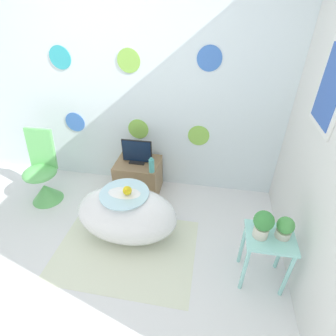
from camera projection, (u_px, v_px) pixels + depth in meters
The scene contains 13 objects.
ground_plane at pixel (85, 301), 2.13m from camera, with size 12.00×12.00×0.00m, color white.
wall_back_dotted at pixel (133, 80), 2.80m from camera, with size 4.32×0.05×2.60m.
wall_right at pixel (328, 126), 1.84m from camera, with size 0.06×2.70×2.60m.
rug at pixel (126, 249), 2.55m from camera, with size 1.33×0.97×0.01m.
bathtub at pixel (127, 215), 2.54m from camera, with size 0.98×0.55×0.58m.
rubber_duck at pixel (127, 190), 2.32m from camera, with size 0.08×0.09×0.10m.
chair at pixel (43, 181), 3.04m from camera, with size 0.37×0.38×0.86m.
tv_cabinet at pixel (139, 177), 3.19m from camera, with size 0.51×0.42×0.43m.
tv at pixel (137, 153), 3.00m from camera, with size 0.35×0.12×0.28m.
vase at pixel (152, 166), 2.86m from camera, with size 0.06×0.06×0.18m.
side_table at pixel (267, 247), 2.09m from camera, with size 0.38×0.32×0.52m.
potted_plant_left at pixel (263, 224), 1.95m from camera, with size 0.15×0.15×0.24m.
potted_plant_right at pixel (285, 228), 1.97m from camera, with size 0.13×0.13×0.18m.
Camera 1 is at (0.87, -1.01, 2.10)m, focal length 28.00 mm.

